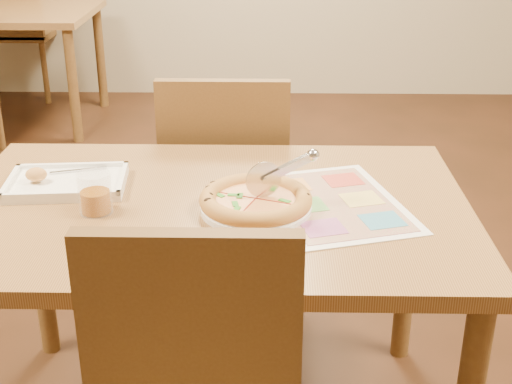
{
  "coord_description": "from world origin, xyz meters",
  "views": [
    {
      "loc": [
        0.14,
        -1.62,
        1.47
      ],
      "look_at": [
        0.11,
        -0.04,
        0.77
      ],
      "focal_mm": 50.0,
      "sensor_mm": 36.0,
      "label": 1
    }
  ],
  "objects_px": {
    "pizza": "(256,200)",
    "appetizer_tray": "(65,184)",
    "pizza_cutter": "(279,172)",
    "glass_tumbler": "(95,195)",
    "bg_chair_far": "(16,20)",
    "plate": "(256,208)",
    "menu": "(334,203)",
    "dining_table": "(212,233)",
    "chair_far": "(226,170)"
  },
  "relations": [
    {
      "from": "plate",
      "to": "chair_far",
      "type": "bearing_deg",
      "value": 100.08
    },
    {
      "from": "dining_table",
      "to": "chair_far",
      "type": "xyz_separation_m",
      "value": [
        -0.0,
        0.6,
        -0.07
      ]
    },
    {
      "from": "dining_table",
      "to": "plate",
      "type": "bearing_deg",
      "value": -19.67
    },
    {
      "from": "pizza_cutter",
      "to": "glass_tumbler",
      "type": "xyz_separation_m",
      "value": [
        -0.45,
        -0.04,
        -0.05
      ]
    },
    {
      "from": "chair_far",
      "to": "menu",
      "type": "bearing_deg",
      "value": 117.3
    },
    {
      "from": "pizza",
      "to": "pizza_cutter",
      "type": "bearing_deg",
      "value": 22.43
    },
    {
      "from": "bg_chair_far",
      "to": "menu",
      "type": "bearing_deg",
      "value": 120.06
    },
    {
      "from": "plate",
      "to": "pizza",
      "type": "distance_m",
      "value": 0.02
    },
    {
      "from": "pizza_cutter",
      "to": "chair_far",
      "type": "bearing_deg",
      "value": 84.59
    },
    {
      "from": "chair_far",
      "to": "appetizer_tray",
      "type": "height_order",
      "value": "chair_far"
    },
    {
      "from": "dining_table",
      "to": "appetizer_tray",
      "type": "relative_size",
      "value": 4.04
    },
    {
      "from": "menu",
      "to": "appetizer_tray",
      "type": "bearing_deg",
      "value": 172.78
    },
    {
      "from": "bg_chair_far",
      "to": "plate",
      "type": "relative_size",
      "value": 1.72
    },
    {
      "from": "bg_chair_far",
      "to": "pizza_cutter",
      "type": "bearing_deg",
      "value": 118.1
    },
    {
      "from": "bg_chair_far",
      "to": "glass_tumbler",
      "type": "xyz_separation_m",
      "value": [
        1.32,
        -3.36,
        0.2
      ]
    },
    {
      "from": "pizza",
      "to": "dining_table",
      "type": "bearing_deg",
      "value": 160.9
    },
    {
      "from": "chair_far",
      "to": "appetizer_tray",
      "type": "xyz_separation_m",
      "value": [
        -0.39,
        -0.51,
        0.16
      ]
    },
    {
      "from": "bg_chair_far",
      "to": "menu",
      "type": "distance_m",
      "value": 3.81
    },
    {
      "from": "chair_far",
      "to": "glass_tumbler",
      "type": "xyz_separation_m",
      "value": [
        -0.28,
        -0.66,
        0.2
      ]
    },
    {
      "from": "dining_table",
      "to": "pizza",
      "type": "height_order",
      "value": "pizza"
    },
    {
      "from": "appetizer_tray",
      "to": "bg_chair_far",
      "type": "bearing_deg",
      "value": 110.6
    },
    {
      "from": "appetizer_tray",
      "to": "glass_tumbler",
      "type": "bearing_deg",
      "value": -51.57
    },
    {
      "from": "appetizer_tray",
      "to": "menu",
      "type": "height_order",
      "value": "appetizer_tray"
    },
    {
      "from": "plate",
      "to": "glass_tumbler",
      "type": "distance_m",
      "value": 0.39
    },
    {
      "from": "menu",
      "to": "bg_chair_far",
      "type": "bearing_deg",
      "value": 120.06
    },
    {
      "from": "chair_far",
      "to": "pizza",
      "type": "xyz_separation_m",
      "value": [
        0.11,
        -0.64,
        0.18
      ]
    },
    {
      "from": "dining_table",
      "to": "glass_tumbler",
      "type": "relative_size",
      "value": 12.71
    },
    {
      "from": "pizza",
      "to": "appetizer_tray",
      "type": "relative_size",
      "value": 0.86
    },
    {
      "from": "glass_tumbler",
      "to": "pizza",
      "type": "bearing_deg",
      "value": 2.53
    },
    {
      "from": "plate",
      "to": "appetizer_tray",
      "type": "xyz_separation_m",
      "value": [
        -0.51,
        0.13,
        0.0
      ]
    },
    {
      "from": "dining_table",
      "to": "chair_far",
      "type": "height_order",
      "value": "chair_far"
    },
    {
      "from": "plate",
      "to": "appetizer_tray",
      "type": "distance_m",
      "value": 0.52
    },
    {
      "from": "plate",
      "to": "appetizer_tray",
      "type": "bearing_deg",
      "value": 165.35
    },
    {
      "from": "glass_tumbler",
      "to": "menu",
      "type": "relative_size",
      "value": 0.23
    },
    {
      "from": "pizza_cutter",
      "to": "glass_tumbler",
      "type": "distance_m",
      "value": 0.45
    },
    {
      "from": "plate",
      "to": "menu",
      "type": "distance_m",
      "value": 0.2
    },
    {
      "from": "dining_table",
      "to": "menu",
      "type": "relative_size",
      "value": 2.92
    },
    {
      "from": "pizza_cutter",
      "to": "glass_tumbler",
      "type": "height_order",
      "value": "pizza_cutter"
    },
    {
      "from": "plate",
      "to": "menu",
      "type": "relative_size",
      "value": 0.61
    },
    {
      "from": "chair_far",
      "to": "plate",
      "type": "bearing_deg",
      "value": 100.08
    },
    {
      "from": "chair_far",
      "to": "plate",
      "type": "xyz_separation_m",
      "value": [
        0.11,
        -0.64,
        0.16
      ]
    },
    {
      "from": "dining_table",
      "to": "bg_chair_far",
      "type": "xyz_separation_m",
      "value": [
        -1.6,
        3.3,
        -0.07
      ]
    },
    {
      "from": "bg_chair_far",
      "to": "glass_tumbler",
      "type": "height_order",
      "value": "bg_chair_far"
    },
    {
      "from": "pizza",
      "to": "menu",
      "type": "distance_m",
      "value": 0.2
    },
    {
      "from": "glass_tumbler",
      "to": "pizza_cutter",
      "type": "bearing_deg",
      "value": 5.24
    },
    {
      "from": "dining_table",
      "to": "bg_chair_far",
      "type": "distance_m",
      "value": 3.67
    },
    {
      "from": "pizza",
      "to": "bg_chair_far",
      "type": "bearing_deg",
      "value": 117.15
    },
    {
      "from": "bg_chair_far",
      "to": "pizza_cutter",
      "type": "xyz_separation_m",
      "value": [
        1.77,
        -3.32,
        0.25
      ]
    },
    {
      "from": "pizza",
      "to": "menu",
      "type": "height_order",
      "value": "pizza"
    },
    {
      "from": "chair_far",
      "to": "bg_chair_far",
      "type": "bearing_deg",
      "value": -59.35
    }
  ]
}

